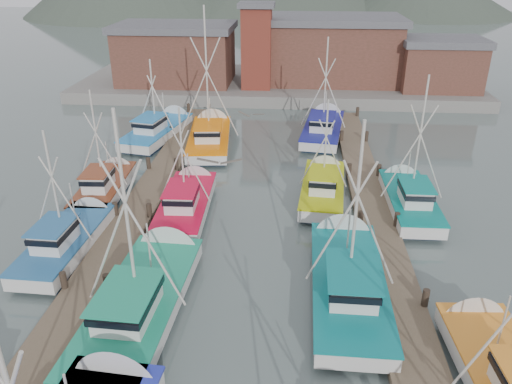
# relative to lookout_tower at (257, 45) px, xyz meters

# --- Properties ---
(ground) EXTENTS (260.00, 260.00, 0.00)m
(ground) POSITION_rel_lookout_tower_xyz_m (2.00, -33.00, -5.55)
(ground) COLOR #4F5F5A
(ground) RESTS_ON ground
(dock_left) EXTENTS (2.30, 46.00, 1.50)m
(dock_left) POSITION_rel_lookout_tower_xyz_m (-5.00, -28.96, -5.34)
(dock_left) COLOR brown
(dock_left) RESTS_ON ground
(dock_right) EXTENTS (2.30, 46.00, 1.50)m
(dock_right) POSITION_rel_lookout_tower_xyz_m (9.00, -28.96, -5.34)
(dock_right) COLOR brown
(dock_right) RESTS_ON ground
(quay) EXTENTS (44.00, 16.00, 1.20)m
(quay) POSITION_rel_lookout_tower_xyz_m (2.00, 4.00, -4.95)
(quay) COLOR slate
(quay) RESTS_ON ground
(shed_left) EXTENTS (12.72, 8.48, 6.20)m
(shed_left) POSITION_rel_lookout_tower_xyz_m (-9.00, 2.00, -1.21)
(shed_left) COLOR brown
(shed_left) RESTS_ON quay
(shed_center) EXTENTS (14.84, 9.54, 6.90)m
(shed_center) POSITION_rel_lookout_tower_xyz_m (8.00, 4.00, -0.86)
(shed_center) COLOR brown
(shed_center) RESTS_ON quay
(shed_right) EXTENTS (8.48, 6.36, 5.20)m
(shed_right) POSITION_rel_lookout_tower_xyz_m (19.00, 1.00, -1.71)
(shed_right) COLOR brown
(shed_right) RESTS_ON quay
(lookout_tower) EXTENTS (3.60, 3.60, 8.50)m
(lookout_tower) POSITION_rel_lookout_tower_xyz_m (0.00, 0.00, 0.00)
(lookout_tower) COLOR maroon
(lookout_tower) RESTS_ON quay
(distant_hills) EXTENTS (175.00, 140.00, 42.00)m
(distant_hills) POSITION_rel_lookout_tower_xyz_m (-10.76, 89.59, -5.55)
(distant_hills) COLOR #3F4A3E
(distant_hills) RESTS_ON ground
(boat_4) EXTENTS (4.16, 10.42, 10.25)m
(boat_4) POSITION_rel_lookout_tower_xyz_m (-2.08, -35.70, -4.87)
(boat_4) COLOR #0F1D32
(boat_4) RESTS_ON ground
(boat_5) EXTENTS (3.85, 10.22, 9.38)m
(boat_5) POSITION_rel_lookout_tower_xyz_m (6.80, -33.58, -4.87)
(boat_5) COLOR #0F1D32
(boat_5) RESTS_ON ground
(boat_6) EXTENTS (3.07, 8.20, 7.40)m
(boat_6) POSITION_rel_lookout_tower_xyz_m (-7.34, -31.19, -4.87)
(boat_6) COLOR #0F1D32
(boat_6) RESTS_ON ground
(boat_7) EXTENTS (4.27, 8.87, 10.79)m
(boat_7) POSITION_rel_lookout_tower_xyz_m (11.79, -39.22, -4.86)
(boat_7) COLOR #0F1D32
(boat_7) RESTS_ON ground
(boat_8) EXTENTS (3.01, 8.59, 7.34)m
(boat_8) POSITION_rel_lookout_tower_xyz_m (-2.09, -26.50, -4.88)
(boat_8) COLOR #0F1D32
(boat_8) RESTS_ON ground
(boat_9) EXTENTS (3.20, 8.37, 7.14)m
(boat_9) POSITION_rel_lookout_tower_xyz_m (6.12, -23.69, -4.88)
(boat_9) COLOR #0F1D32
(boat_9) RESTS_ON ground
(boat_10) EXTENTS (3.09, 7.72, 7.58)m
(boat_10) POSITION_rel_lookout_tower_xyz_m (-7.71, -24.68, -4.87)
(boat_10) COLOR #0F1D32
(boat_10) RESTS_ON ground
(boat_11) EXTENTS (3.58, 8.21, 8.95)m
(boat_11) POSITION_rel_lookout_tower_xyz_m (11.20, -24.96, -4.87)
(boat_11) COLOR #0F1D32
(boat_11) RESTS_ON ground
(boat_12) EXTENTS (4.62, 10.16, 11.72)m
(boat_12) POSITION_rel_lookout_tower_xyz_m (-2.65, -14.72, -4.86)
(boat_12) COLOR #0F1D32
(boat_12) RESTS_ON ground
(boat_13) EXTENTS (4.17, 9.82, 9.13)m
(boat_13) POSITION_rel_lookout_tower_xyz_m (6.65, -11.67, -4.87)
(boat_13) COLOR #0F1D32
(boat_13) RESTS_ON ground
(boat_14) EXTENTS (4.51, 9.67, 7.47)m
(boat_14) POSITION_rel_lookout_tower_xyz_m (-7.17, -13.28, -4.87)
(boat_14) COLOR #0F1D32
(boat_14) RESTS_ON ground
(gull_near) EXTENTS (1.55, 0.62, 0.24)m
(gull_near) POSITION_rel_lookout_tower_xyz_m (1.65, -37.27, 2.17)
(gull_near) COLOR gray
(gull_near) RESTS_ON ground
(gull_far) EXTENTS (1.48, 0.65, 0.24)m
(gull_far) POSITION_rel_lookout_tower_xyz_m (1.86, -27.25, 0.83)
(gull_far) COLOR gray
(gull_far) RESTS_ON ground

